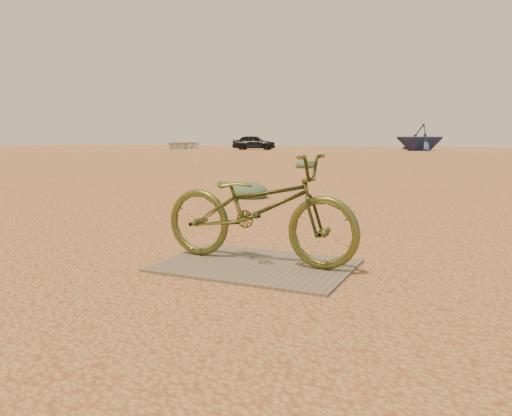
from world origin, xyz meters
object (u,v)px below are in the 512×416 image
at_px(bicycle, 258,208).
at_px(car, 254,142).
at_px(plywood_board, 256,265).
at_px(boat_far_left, 420,137).
at_px(boat_near_left, 182,144).

distance_m(bicycle, car, 41.63).
height_order(plywood_board, bicycle, bicycle).
distance_m(plywood_board, boat_far_left, 40.82).
distance_m(boat_near_left, boat_far_left, 22.32).
height_order(plywood_board, car, car).
xyz_separation_m(plywood_board, bicycle, (-0.02, 0.09, 0.48)).
distance_m(plywood_board, bicycle, 0.49).
xyz_separation_m(bicycle, boat_near_left, (-25.64, 38.04, 0.03)).
relative_size(car, boat_near_left, 0.78).
distance_m(bicycle, boat_near_left, 45.88).
distance_m(plywood_board, boat_near_left, 45.97).
bearing_deg(boat_near_left, car, -6.62).
height_order(bicycle, boat_near_left, boat_near_left).
xyz_separation_m(plywood_board, boat_near_left, (-25.66, 38.14, 0.51)).
height_order(car, boat_far_left, boat_far_left).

